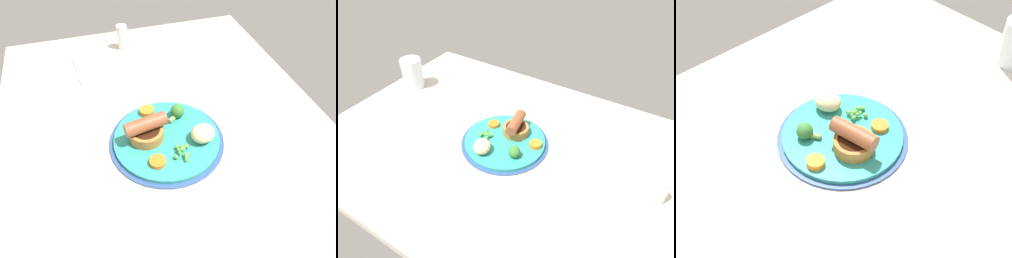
{
  "view_description": "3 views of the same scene",
  "coord_description": "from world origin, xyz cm",
  "views": [
    {
      "loc": [
        43.59,
        -14.04,
        55.1
      ],
      "look_at": [
        -0.24,
        -0.97,
        7.37
      ],
      "focal_mm": 32.0,
      "sensor_mm": 36.0,
      "label": 1
    },
    {
      "loc": [
        -36.24,
        55.42,
        65.18
      ],
      "look_at": [
        -0.09,
        -2.74,
        7.27
      ],
      "focal_mm": 32.0,
      "sensor_mm": 36.0,
      "label": 2
    },
    {
      "loc": [
        -45.01,
        -48.8,
        71.24
      ],
      "look_at": [
        -0.37,
        -1.31,
        5.66
      ],
      "focal_mm": 50.0,
      "sensor_mm": 36.0,
      "label": 3
    }
  ],
  "objects": [
    {
      "name": "dining_table",
      "position": [
        0.0,
        0.0,
        1.5
      ],
      "size": [
        110.0,
        80.0,
        3.0
      ],
      "primitive_type": "cube",
      "color": "beige",
      "rests_on": "ground"
    },
    {
      "name": "dinner_plate",
      "position": [
        -0.65,
        -1.16,
        3.57
      ],
      "size": [
        26.41,
        26.41,
        1.4
      ],
      "color": "#2D4C84",
      "rests_on": "dining_table"
    },
    {
      "name": "sausage_pudding",
      "position": [
        -1.86,
        -5.61,
        6.8
      ],
      "size": [
        7.84,
        9.87,
        5.82
      ],
      "rotation": [
        0.0,
        0.0,
        1.75
      ],
      "color": "#AD7538",
      "rests_on": "dinner_plate"
    },
    {
      "name": "pea_pile",
      "position": [
        5.22,
        0.67,
        5.34
      ],
      "size": [
        4.56,
        4.06,
        1.72
      ],
      "color": "#50AC4D",
      "rests_on": "dinner_plate"
    },
    {
      "name": "broccoli_floret_near",
      "position": [
        -6.53,
        3.17,
        5.98
      ],
      "size": [
        4.08,
        4.59,
        3.33
      ],
      "rotation": [
        0.0,
        0.0,
        2.22
      ],
      "color": "#387A33",
      "rests_on": "dinner_plate"
    },
    {
      "name": "potato_chunk_0",
      "position": [
        2.28,
        6.4,
        6.31
      ],
      "size": [
        6.42,
        6.89,
        3.81
      ],
      "primitive_type": "ellipsoid",
      "rotation": [
        0.0,
        0.0,
        3.45
      ],
      "color": "beige",
      "rests_on": "dinner_plate"
    },
    {
      "name": "carrot_slice_0",
      "position": [
        -9.77,
        -3.57,
        5.03
      ],
      "size": [
        3.72,
        3.72,
        1.27
      ],
      "primitive_type": "cylinder",
      "rotation": [
        0.0,
        0.0,
        0.06
      ],
      "color": "orange",
      "rests_on": "dinner_plate"
    },
    {
      "name": "carrot_slice_3",
      "position": [
        5.98,
        -5.1,
        4.91
      ],
      "size": [
        4.51,
        4.51,
        1.02
      ],
      "primitive_type": "cylinder",
      "rotation": [
        0.0,
        0.0,
        5.92
      ],
      "color": "orange",
      "rests_on": "dinner_plate"
    }
  ]
}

